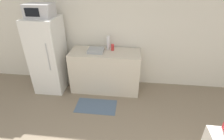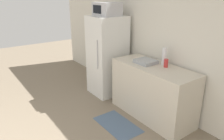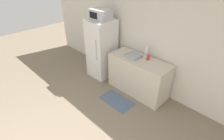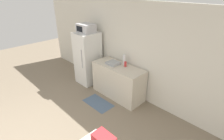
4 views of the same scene
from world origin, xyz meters
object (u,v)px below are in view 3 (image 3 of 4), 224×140
object	(u,v)px
microwave	(101,14)
bottle_tall	(146,52)
bottle_short	(148,57)
refrigerator	(102,49)

from	to	relation	value
microwave	bottle_tall	distance (m)	1.49
microwave	bottle_short	size ratio (longest dim) A/B	3.70
refrigerator	microwave	size ratio (longest dim) A/B	3.25
refrigerator	bottle_tall	bearing A→B (deg)	11.07
bottle_short	refrigerator	bearing A→B (deg)	-172.05
microwave	bottle_tall	size ratio (longest dim) A/B	1.72
microwave	bottle_short	world-z (taller)	microwave
bottle_tall	refrigerator	bearing A→B (deg)	-168.93
refrigerator	microwave	bearing A→B (deg)	-107.99
bottle_tall	microwave	bearing A→B (deg)	-168.88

